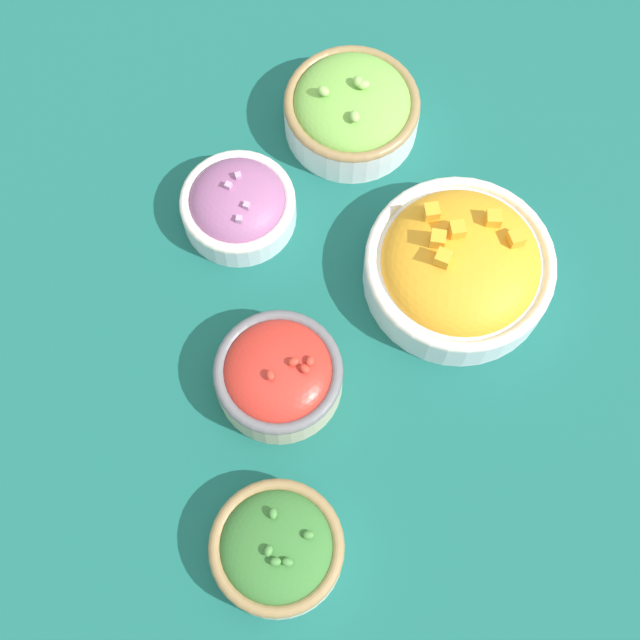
% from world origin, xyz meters
% --- Properties ---
extents(ground_plane, '(3.00, 3.00, 0.00)m').
position_xyz_m(ground_plane, '(0.00, 0.00, 0.00)').
color(ground_plane, '#196056').
extents(bowl_squash, '(0.19, 0.19, 0.09)m').
position_xyz_m(bowl_squash, '(0.14, -0.06, 0.03)').
color(bowl_squash, silver).
rests_on(bowl_squash, ground_plane).
extents(bowl_broccoli, '(0.13, 0.13, 0.06)m').
position_xyz_m(bowl_broccoli, '(-0.19, -0.13, 0.03)').
color(bowl_broccoli, silver).
rests_on(bowl_broccoli, ground_plane).
extents(bowl_cherry_tomatoes, '(0.13, 0.13, 0.07)m').
position_xyz_m(bowl_cherry_tomatoes, '(-0.07, -0.01, 0.03)').
color(bowl_cherry_tomatoes, beige).
rests_on(bowl_cherry_tomatoes, ground_plane).
extents(bowl_red_onion, '(0.12, 0.12, 0.06)m').
position_xyz_m(bowl_red_onion, '(0.03, 0.15, 0.03)').
color(bowl_red_onion, silver).
rests_on(bowl_red_onion, ground_plane).
extents(bowl_lettuce, '(0.15, 0.15, 0.08)m').
position_xyz_m(bowl_lettuce, '(0.20, 0.15, 0.03)').
color(bowl_lettuce, white).
rests_on(bowl_lettuce, ground_plane).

